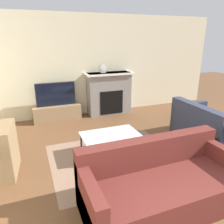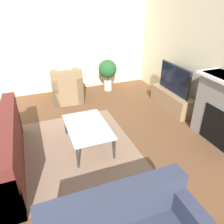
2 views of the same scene
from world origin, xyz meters
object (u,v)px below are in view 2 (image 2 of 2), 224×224
(tv, at_px, (174,79))
(potted_plant, at_px, (108,71))
(armchair_by_window, at_px, (67,88))
(coffee_table, at_px, (87,128))

(tv, relative_size, potted_plant, 1.19)
(potted_plant, bearing_deg, armchair_by_window, -79.41)
(tv, bearing_deg, coffee_table, -72.56)
(tv, height_order, armchair_by_window, tv)
(armchair_by_window, xyz_separation_m, potted_plant, (-0.22, 1.15, 0.25))
(tv, height_order, potted_plant, tv)
(coffee_table, bearing_deg, tv, 107.44)
(armchair_by_window, bearing_deg, tv, 153.23)
(tv, bearing_deg, armchair_by_window, -122.26)
(tv, relative_size, armchair_by_window, 1.05)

